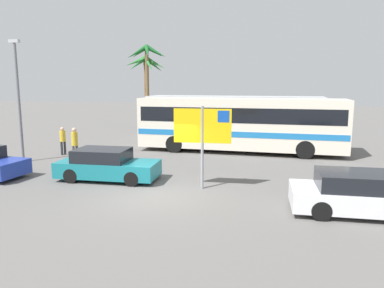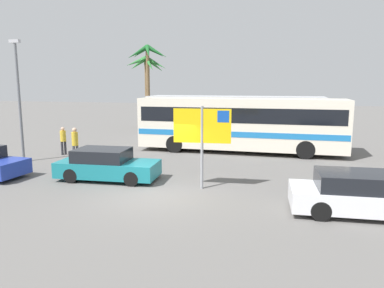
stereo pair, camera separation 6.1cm
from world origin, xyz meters
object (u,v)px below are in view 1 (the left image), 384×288
Objects in this scene: bus_front_coach at (240,122)px; pedestrian_by_bus at (63,139)px; ferry_sign at (204,129)px; car_teal at (107,165)px; pedestrian_crossing_lot at (75,142)px; car_white at (361,194)px; bus_rear_coach at (233,116)px.

bus_front_coach reaches higher than pedestrian_by_bus.
car_teal is at bearing 171.77° from ferry_sign.
car_teal is at bearing -177.22° from pedestrian_crossing_lot.
bus_front_coach is 7.51× the size of pedestrian_by_bus.
car_teal is 0.96× the size of car_white.
bus_front_coach is at bearing 113.72° from car_white.
pedestrian_crossing_lot is (1.77, -1.58, 0.14)m from pedestrian_by_bus.
ferry_sign is at bearing -87.50° from bus_rear_coach.
bus_rear_coach reaches higher than pedestrian_by_bus.
bus_front_coach is 3.72m from bus_rear_coach.
bus_front_coach reaches higher than car_white.
pedestrian_by_bus is at bearing 1.65° from pedestrian_crossing_lot.
bus_rear_coach reaches higher than car_white.
pedestrian_by_bus is 0.89× the size of pedestrian_crossing_lot.
car_white is at bearing -20.30° from ferry_sign.
car_teal and car_white have the same top height.
bus_rear_coach is 3.73× the size of ferry_sign.
car_teal is 4.30m from pedestrian_crossing_lot.
pedestrian_crossing_lot reaches higher than car_teal.
car_white is (5.88, -13.19, -1.15)m from bus_rear_coach.
ferry_sign reaches higher than car_white.
car_white is (9.61, -1.77, 0.00)m from car_teal.
bus_front_coach is 1.00× the size of bus_rear_coach.
car_teal is (-4.65, -7.82, -1.15)m from bus_front_coach.
bus_front_coach is at bearing -75.78° from bus_rear_coach.
car_white is at bearing -156.12° from pedestrian_crossing_lot.
bus_rear_coach is at bearing 79.05° from pedestrian_by_bus.
ferry_sign is at bearing -92.84° from bus_front_coach.
bus_front_coach is 9.39m from pedestrian_crossing_lot.
bus_front_coach is at bearing 55.38° from car_teal.
car_white is 2.82× the size of pedestrian_by_bus.
ferry_sign is 5.82m from car_white.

